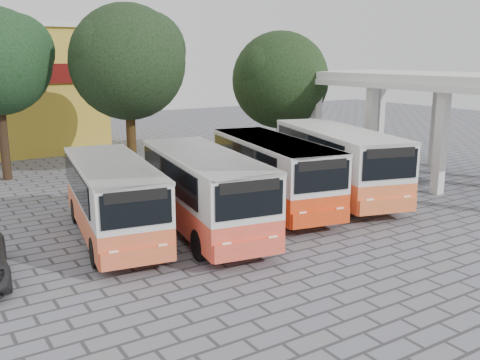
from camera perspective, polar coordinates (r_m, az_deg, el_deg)
ground at (r=19.68m, az=10.35°, el=-5.63°), size 90.00×90.00×0.00m
terminal_shelter at (r=29.23m, az=20.78°, el=9.63°), size 6.80×15.80×5.40m
bus_far_left at (r=18.94m, az=-13.43°, el=-1.54°), size 3.46×7.86×2.73m
bus_centre_left at (r=19.17m, az=-3.88°, el=-0.75°), size 3.67×8.32×2.89m
bus_centre_right at (r=22.23m, az=3.51°, el=1.19°), size 3.88×8.38×2.89m
bus_far_right at (r=24.33m, az=10.33°, el=2.29°), size 4.80×9.04×3.08m
tree_middle at (r=28.72m, az=-11.78°, el=12.58°), size 6.23×5.93×8.91m
tree_right at (r=32.87m, az=4.40°, el=10.92°), size 6.10×5.81×7.75m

